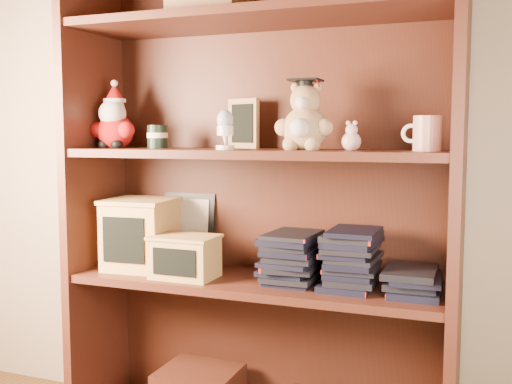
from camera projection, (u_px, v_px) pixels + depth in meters
bookcase at (261, 204)px, 1.88m from camera, size 1.20×0.35×1.60m
shelf_lower at (256, 283)px, 1.85m from camera, size 1.14×0.33×0.02m
shelf_upper at (256, 153)px, 1.81m from camera, size 1.14×0.33×0.02m
santa_plush at (114, 122)px, 1.98m from camera, size 0.16×0.12×0.23m
teachers_tin at (158, 137)px, 1.93m from camera, size 0.07×0.07×0.07m
chalkboard_plaque at (243, 124)px, 1.94m from camera, size 0.12×0.09×0.16m
egg_cup at (225, 128)px, 1.76m from camera, size 0.06×0.06×0.12m
grad_teddy_bear at (305, 122)px, 1.74m from camera, size 0.17×0.15×0.21m
pink_figurine at (351, 139)px, 1.70m from camera, size 0.06×0.06×0.09m
teacher_mug at (426, 133)px, 1.63m from camera, size 0.11×0.08×0.10m
certificate_frame at (188, 228)px, 2.08m from camera, size 0.19×0.05×0.24m
treats_box at (141, 233)px, 1.98m from camera, size 0.23×0.23×0.23m
pencils_box at (185, 256)px, 1.86m from camera, size 0.20×0.15×0.13m
book_stack_left at (290, 256)px, 1.80m from camera, size 0.14×0.20×0.16m
book_stack_mid at (350, 258)px, 1.74m from camera, size 0.14×0.20×0.18m
book_stack_right at (414, 282)px, 1.68m from camera, size 0.14×0.20×0.06m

